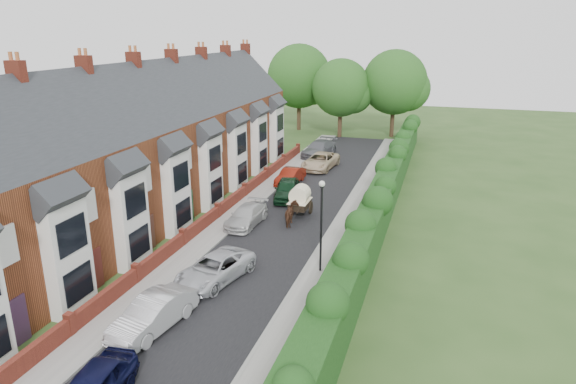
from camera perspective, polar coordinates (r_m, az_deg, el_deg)
name	(u,v)px	position (r m, az deg, el deg)	size (l,w,h in m)	color
ground	(233,299)	(25.67, -6.15, -11.69)	(140.00, 140.00, 0.00)	#2D4C1E
road	(289,220)	(35.20, 0.13, -3.17)	(6.00, 58.00, 0.02)	black
pavement_hedge_side	(348,226)	(34.28, 6.71, -3.79)	(2.20, 58.00, 0.12)	gray
pavement_house_side	(237,214)	(36.42, -5.68, -2.45)	(1.70, 58.00, 0.12)	gray
kerb_hedge_side	(333,224)	(34.47, 4.99, -3.61)	(0.18, 58.00, 0.13)	gray
kerb_house_side	(248,215)	(36.13, -4.51, -2.57)	(0.18, 58.00, 0.13)	gray
hedge	(377,207)	(33.50, 9.82, -1.64)	(2.10, 58.00, 2.85)	#133410
terrace_row	(143,150)	(37.30, -15.81, 4.52)	(9.05, 40.50, 11.50)	brown
garden_wall_row	(218,212)	(35.81, -7.79, -2.20)	(0.35, 40.35, 1.10)	maroon
lamppost	(321,215)	(26.76, 3.73, -2.58)	(0.32, 0.32, 5.16)	black
tree_far_left	(344,89)	(62.03, 6.23, 11.28)	(7.14, 6.80, 9.29)	#332316
tree_far_right	(398,84)	(63.09, 12.11, 11.66)	(7.98, 7.60, 10.31)	#332316
tree_far_back	(302,78)	(66.21, 1.61, 12.56)	(8.40, 8.00, 10.82)	#332316
car_silver_a	(153,314)	(23.61, -14.75, -12.96)	(1.58, 4.53, 1.49)	silver
car_silver_b	(215,269)	(27.14, -8.12, -8.43)	(2.26, 4.91, 1.36)	silver
car_white	(246,216)	(34.35, -4.65, -2.65)	(1.79, 4.40, 1.28)	#B9B9B9
car_green	(287,189)	(39.37, -0.09, 0.30)	(1.83, 4.55, 1.55)	black
car_red	(290,176)	(43.30, 0.26, 1.77)	(1.39, 4.00, 1.32)	maroon
car_beige	(320,161)	(48.09, 3.63, 3.45)	(2.43, 5.28, 1.47)	beige
car_grey	(319,149)	(52.87, 3.48, 4.83)	(2.22, 5.46, 1.58)	slate
horse	(292,214)	(34.10, 0.41, -2.50)	(0.84, 1.84, 1.55)	#432718
horse_cart	(300,198)	(35.74, 1.33, -0.73)	(1.38, 3.04, 2.20)	black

